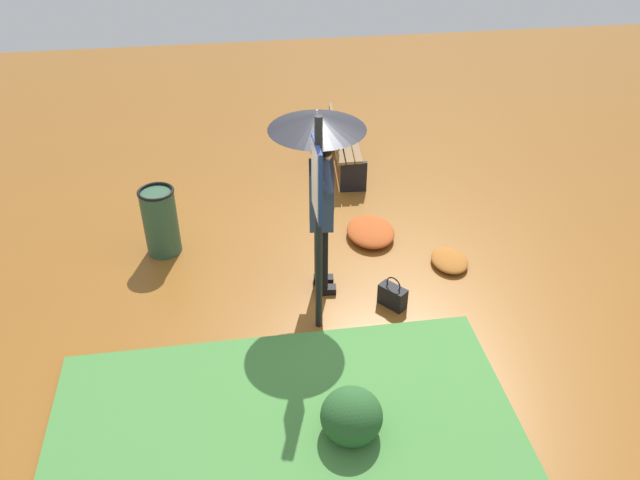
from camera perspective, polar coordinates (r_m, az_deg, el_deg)
The scene contains 9 objects.
ground_plane at distance 7.08m, azimuth 2.40°, elevation -4.35°, with size 18.00×18.00×0.00m, color brown.
person_with_umbrella at distance 6.30m, azimuth -0.09°, elevation 7.25°, with size 0.96×0.96×2.04m.
info_sign_post at distance 5.75m, azimuth -0.21°, elevation 3.16°, with size 0.44×0.07×2.30m.
handbag at distance 6.82m, azimuth 6.49°, elevation -4.98°, with size 0.32×0.30×0.37m.
park_bench at distance 9.22m, azimuth 2.02°, elevation 8.52°, with size 1.40×0.48×0.75m.
trash_bin at distance 7.64m, azimuth -14.04°, elevation 1.64°, with size 0.42×0.42×0.83m.
shrub_cluster at distance 5.53m, azimuth 2.92°, elevation -15.26°, with size 0.58×0.52×0.47m.
leaf_pile_near_person at distance 7.54m, azimuth 11.47°, elevation -1.80°, with size 0.52×0.41×0.11m.
leaf_pile_by_bench at distance 7.87m, azimuth 4.53°, elevation 0.76°, with size 0.72×0.58×0.16m.
Camera 1 is at (-5.40, 1.10, 4.43)m, focal length 35.89 mm.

